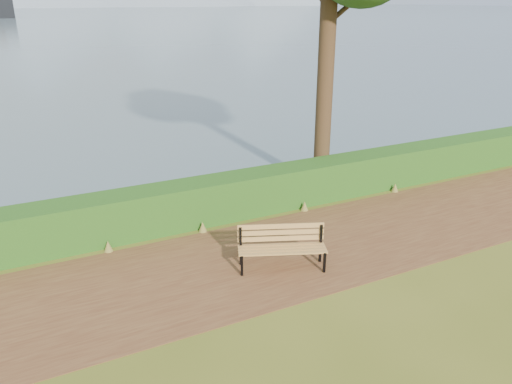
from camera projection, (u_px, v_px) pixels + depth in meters
ground at (290, 261)px, 10.06m from camera, size 140.00×140.00×0.00m
path at (283, 254)px, 10.31m from camera, size 40.00×3.40×0.01m
hedge at (237, 195)px, 12.04m from camera, size 32.00×0.85×1.00m
water at (1, 10)px, 226.62m from camera, size 700.00×510.00×0.00m
bench at (282, 244)px, 9.67m from camera, size 1.75×1.10×0.85m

